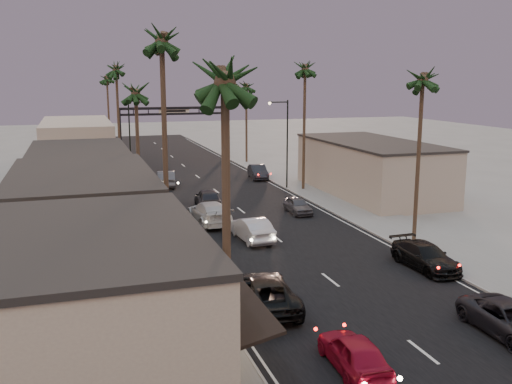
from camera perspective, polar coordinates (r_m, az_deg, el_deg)
ground at (r=51.65m, az=-2.43°, el=-1.13°), size 200.00×200.00×0.00m
road at (r=56.39m, az=-3.77°, el=-0.08°), size 14.00×120.00×0.02m
sidewalk_left at (r=61.79m, az=-13.93°, el=0.66°), size 5.00×92.00×0.12m
sidewalk_right at (r=65.72m, az=2.81°, el=1.61°), size 5.00×92.00×0.12m
storefront_near at (r=22.31m, az=-16.13°, el=-11.19°), size 8.00×12.00×5.50m
storefront_mid at (r=35.68m, az=-16.85°, el=-2.75°), size 8.00×14.00×5.50m
storefront_far at (r=51.41m, az=-17.18°, el=1.15°), size 8.00×16.00×5.00m
storefront_dist at (r=74.13m, az=-17.45°, el=4.50°), size 8.00×20.00×6.00m
building_right at (r=56.43m, az=11.41°, el=2.30°), size 8.00×18.00×5.00m
arch at (r=79.97m, az=-8.18°, el=7.19°), size 15.20×0.40×7.27m
streetlight_right at (r=57.62m, az=2.89°, el=5.53°), size 2.13×0.30×9.00m
streetlight_left at (r=67.23m, az=-12.30°, el=6.11°), size 2.13×0.30×9.00m
palm_la at (r=18.27m, az=-3.15°, el=12.31°), size 3.20×3.20×13.20m
palm_lb at (r=31.11m, az=-9.44°, el=15.34°), size 3.20×3.20×15.20m
palm_lc at (r=44.92m, az=-11.97°, el=10.24°), size 3.20×3.20×12.20m
palm_ld at (r=63.86m, az=-13.84°, el=12.15°), size 3.20×3.20×14.20m
palm_ra at (r=39.29m, az=16.38°, el=11.33°), size 3.20×3.20×13.20m
palm_rb at (r=57.03m, az=4.94°, el=12.57°), size 3.20×3.20×14.20m
palm_rc at (r=75.88m, az=-0.98°, el=10.82°), size 3.20×3.20×12.20m
palm_far at (r=86.82m, az=-14.70°, el=11.16°), size 3.20×3.20×13.20m
oncoming_red at (r=23.18m, az=9.76°, el=-15.51°), size 1.91×4.32×1.44m
oncoming_pickup at (r=28.36m, az=0.73°, el=-9.95°), size 3.35×6.27×1.67m
oncoming_silver at (r=39.77m, az=-0.42°, el=-3.70°), size 2.03×5.07×1.64m
oncoming_white at (r=44.47m, az=-4.67°, el=-2.06°), size 2.76×6.11×1.74m
oncoming_dgrey at (r=49.96m, az=-4.83°, el=-0.61°), size 2.37×5.06×1.67m
oncoming_grey_far at (r=60.20m, az=-8.98°, el=1.33°), size 2.40×5.23×1.66m
curbside_near at (r=27.92m, az=24.18°, el=-11.59°), size 2.53×5.28×1.45m
curbside_black at (r=35.45m, az=16.58°, el=-6.19°), size 2.30×5.25×1.50m
curbside_grey at (r=47.84m, az=4.18°, el=-1.34°), size 1.70×3.99×1.34m
curbside_far at (r=64.13m, az=0.19°, el=2.03°), size 2.21×4.89×1.56m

